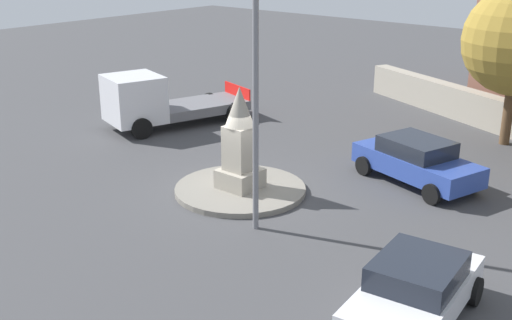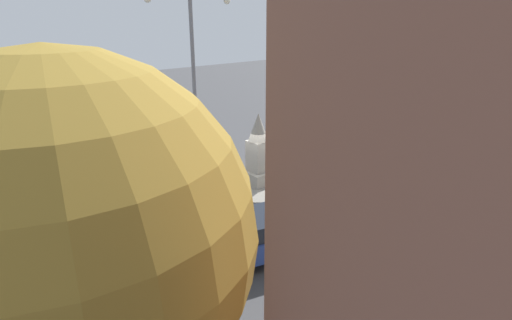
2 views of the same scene
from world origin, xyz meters
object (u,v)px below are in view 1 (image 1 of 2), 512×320
Objects in this scene: monument at (240,142)px; truck_white_parked_left at (156,102)px; streetlamp at (256,41)px; car_white_near_island at (415,290)px; car_blue_far_side at (416,160)px.

truck_white_parked_left is at bearing -22.31° from monument.
truck_white_parked_left is (9.44, -4.70, -4.02)m from streetlamp.
streetlamp is 7.07m from car_white_near_island.
car_blue_far_side is (-3.80, -4.27, -0.86)m from monument.
streetlamp is 7.57m from car_blue_far_side.
monument is 5.78m from car_blue_far_side.
monument reaches higher than car_blue_far_side.
car_blue_far_side is at bearing -106.29° from streetlamp.
truck_white_parked_left is at bearing -21.99° from car_white_near_island.
car_white_near_island is at bearing 158.33° from monument.
streetlamp reaches higher than car_blue_far_side.
truck_white_parked_left is (7.39, -3.03, -0.53)m from monument.
streetlamp is (-2.06, 1.67, 3.49)m from monument.
monument is at bearing -21.67° from car_white_near_island.
truck_white_parked_left reaches higher than car_blue_far_side.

